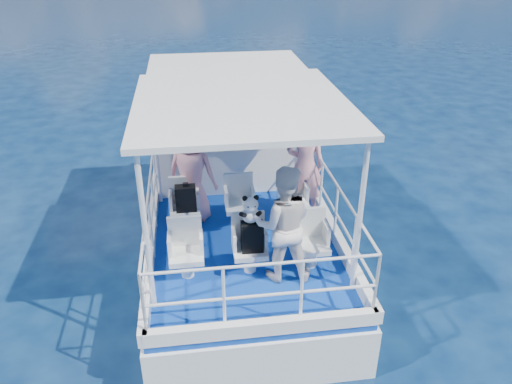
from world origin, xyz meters
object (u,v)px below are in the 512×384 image
at_px(passenger_stbd_aft, 283,224).
at_px(backpack_center, 252,237).
at_px(passenger_port_fwd, 192,173).
at_px(panda, 251,209).

xyz_separation_m(passenger_stbd_aft, backpack_center, (-0.41, 0.12, -0.25)).
bearing_deg(passenger_port_fwd, passenger_stbd_aft, 144.88).
height_order(passenger_port_fwd, panda, passenger_port_fwd).
bearing_deg(panda, passenger_port_fwd, 114.81).
bearing_deg(passenger_stbd_aft, panda, -11.89).
distance_m(passenger_port_fwd, backpack_center, 1.87).
xyz_separation_m(passenger_port_fwd, backpack_center, (0.78, -1.68, -0.23)).
xyz_separation_m(passenger_port_fwd, passenger_stbd_aft, (1.19, -1.81, 0.01)).
height_order(passenger_stbd_aft, panda, passenger_stbd_aft).
relative_size(passenger_stbd_aft, panda, 4.24).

